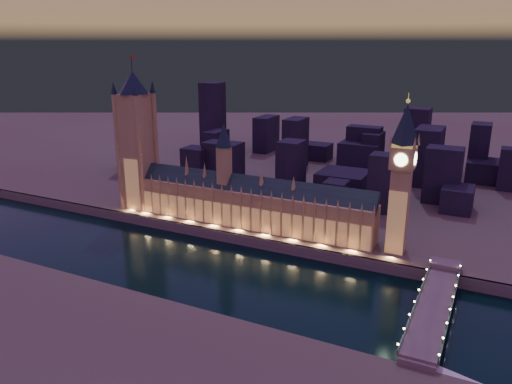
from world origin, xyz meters
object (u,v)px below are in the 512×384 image
at_px(palace_of_westminster, 246,202).
at_px(river_boat, 456,384).
at_px(elizabeth_tower, 402,167).
at_px(westminster_bridge, 434,309).
at_px(victoria_tower, 136,134).

distance_m(palace_of_westminster, river_boat, 206.30).
xyz_separation_m(elizabeth_tower, river_boat, (51.27, -119.92, -65.79)).
distance_m(elizabeth_tower, westminster_bridge, 95.99).
bearing_deg(victoria_tower, elizabeth_tower, -0.00).
height_order(palace_of_westminster, river_boat, palace_of_westminster).
xyz_separation_m(palace_of_westminster, victoria_tower, (-103.13, 0.17, 44.53)).
height_order(palace_of_westminster, victoria_tower, victoria_tower).
bearing_deg(river_boat, westminster_bridge, 107.28).
bearing_deg(elizabeth_tower, westminster_bridge, -62.32).
xyz_separation_m(elizabeth_tower, westminster_bridge, (34.29, -65.37, -61.36)).
relative_size(palace_of_westminster, victoria_tower, 1.60).
relative_size(palace_of_westminster, river_boat, 4.14).
height_order(victoria_tower, elizabeth_tower, victoria_tower).
distance_m(victoria_tower, elizabeth_tower, 218.03).
height_order(elizabeth_tower, river_boat, elizabeth_tower).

